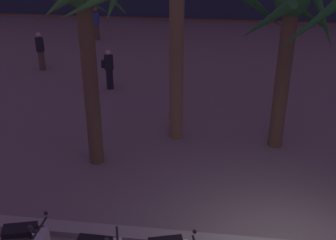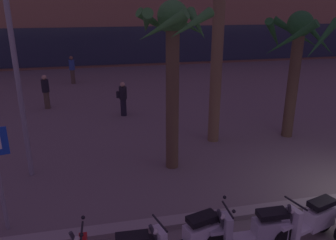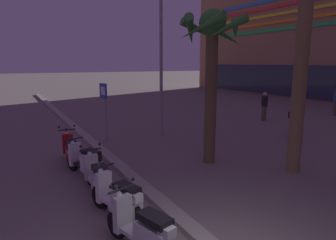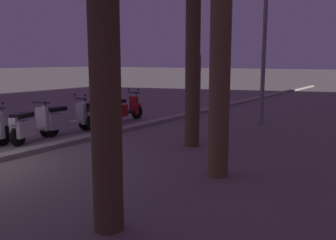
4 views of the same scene
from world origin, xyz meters
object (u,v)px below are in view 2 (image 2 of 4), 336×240
(scooter_white_last_in_row, at_px, (189,238))
(scooter_white_gap_after_mid, at_px, (311,220))
(scooter_silver_mid_front, at_px, (256,230))
(pedestrian_window_shopping, at_px, (72,69))
(palm_tree_near_sign, at_px, (173,47))
(pedestrian_by_palm_tree, at_px, (123,98))
(pedestrian_strolling_near_curb, at_px, (46,91))
(palm_tree_by_mall_entrance, at_px, (298,47))
(street_lamp, at_px, (12,40))

(scooter_white_last_in_row, xyz_separation_m, scooter_white_gap_after_mid, (2.66, 0.03, -0.01))
(scooter_silver_mid_front, xyz_separation_m, pedestrian_window_shopping, (-4.28, 16.02, 0.43))
(palm_tree_near_sign, distance_m, pedestrian_by_palm_tree, 6.03)
(pedestrian_strolling_near_curb, bearing_deg, scooter_white_last_in_row, -70.58)
(palm_tree_near_sign, height_order, pedestrian_window_shopping, palm_tree_near_sign)
(scooter_white_last_in_row, xyz_separation_m, pedestrian_strolling_near_curb, (-3.84, 10.90, 0.38))
(palm_tree_by_mall_entrance, bearing_deg, scooter_silver_mid_front, -125.94)
(pedestrian_by_palm_tree, relative_size, street_lamp, 0.24)
(palm_tree_near_sign, relative_size, pedestrian_window_shopping, 2.86)
(palm_tree_near_sign, distance_m, street_lamp, 4.14)
(scooter_white_gap_after_mid, relative_size, pedestrian_window_shopping, 1.00)
(scooter_white_last_in_row, xyz_separation_m, pedestrian_window_shopping, (-2.89, 15.97, 0.43))
(palm_tree_near_sign, bearing_deg, scooter_white_last_in_row, -98.30)
(palm_tree_near_sign, relative_size, pedestrian_strolling_near_curb, 3.01)
(palm_tree_near_sign, height_order, street_lamp, street_lamp)
(scooter_silver_mid_front, relative_size, pedestrian_strolling_near_curb, 1.16)
(scooter_white_last_in_row, height_order, palm_tree_by_mall_entrance, palm_tree_by_mall_entrance)
(palm_tree_near_sign, height_order, pedestrian_by_palm_tree, palm_tree_near_sign)
(palm_tree_near_sign, height_order, palm_tree_by_mall_entrance, palm_tree_near_sign)
(scooter_silver_mid_front, distance_m, pedestrian_window_shopping, 16.59)
(scooter_silver_mid_front, relative_size, pedestrian_window_shopping, 1.10)
(palm_tree_by_mall_entrance, relative_size, pedestrian_window_shopping, 2.67)
(palm_tree_by_mall_entrance, distance_m, pedestrian_strolling_near_curb, 10.98)
(scooter_white_last_in_row, height_order, palm_tree_near_sign, palm_tree_near_sign)
(scooter_silver_mid_front, height_order, pedestrian_by_palm_tree, pedestrian_by_palm_tree)
(scooter_white_gap_after_mid, bearing_deg, pedestrian_by_palm_tree, 108.84)
(pedestrian_window_shopping, height_order, street_lamp, street_lamp)
(scooter_white_last_in_row, distance_m, palm_tree_near_sign, 5.02)
(palm_tree_by_mall_entrance, bearing_deg, street_lamp, -172.45)
(palm_tree_by_mall_entrance, height_order, pedestrian_by_palm_tree, palm_tree_by_mall_entrance)
(palm_tree_near_sign, relative_size, street_lamp, 0.77)
(pedestrian_window_shopping, bearing_deg, scooter_white_last_in_row, -79.73)
(pedestrian_strolling_near_curb, relative_size, pedestrian_by_palm_tree, 1.06)
(scooter_white_last_in_row, bearing_deg, street_lamp, 129.96)
(pedestrian_window_shopping, bearing_deg, street_lamp, -93.22)
(pedestrian_by_palm_tree, bearing_deg, palm_tree_near_sign, -79.16)
(palm_tree_by_mall_entrance, relative_size, pedestrian_by_palm_tree, 2.98)
(pedestrian_strolling_near_curb, bearing_deg, pedestrian_window_shopping, 79.41)
(pedestrian_strolling_near_curb, distance_m, pedestrian_by_palm_tree, 3.84)
(pedestrian_by_palm_tree, bearing_deg, street_lamp, -122.59)
(scooter_white_gap_after_mid, height_order, street_lamp, street_lamp)
(palm_tree_near_sign, xyz_separation_m, street_lamp, (-4.12, 0.36, 0.25))
(pedestrian_by_palm_tree, height_order, street_lamp, street_lamp)
(scooter_white_last_in_row, height_order, street_lamp, street_lamp)
(pedestrian_strolling_near_curb, height_order, pedestrian_by_palm_tree, pedestrian_strolling_near_curb)
(palm_tree_by_mall_entrance, bearing_deg, pedestrian_window_shopping, 128.03)
(scooter_silver_mid_front, height_order, pedestrian_window_shopping, pedestrian_window_shopping)
(scooter_white_last_in_row, relative_size, scooter_white_gap_after_mid, 1.06)
(scooter_silver_mid_front, distance_m, pedestrian_strolling_near_curb, 12.14)
(street_lamp, bearing_deg, pedestrian_strolling_near_curb, 92.48)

